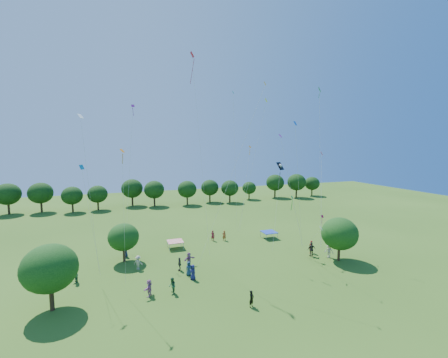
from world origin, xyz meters
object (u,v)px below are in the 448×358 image
at_px(tent_blue, 269,232).
at_px(tent_red_stripe, 175,241).
at_px(man_in_black, 252,299).
at_px(red_high_kite, 195,95).
at_px(near_tree_west, 50,268).
at_px(pirate_kite, 280,167).
at_px(near_tree_north, 123,237).
at_px(near_tree_east, 340,234).

bearing_deg(tent_blue, tent_red_stripe, 178.92).
relative_size(man_in_black, red_high_kite, 0.06).
relative_size(near_tree_west, tent_blue, 2.79).
height_order(pirate_kite, red_high_kite, red_high_kite).
bearing_deg(tent_red_stripe, tent_blue, -1.08).
height_order(near_tree_west, man_in_black, near_tree_west).
bearing_deg(man_in_black, tent_red_stripe, 68.37).
xyz_separation_m(tent_red_stripe, man_in_black, (3.85, -18.16, -0.24)).
relative_size(near_tree_north, tent_red_stripe, 2.27).
height_order(near_tree_west, near_tree_north, near_tree_west).
xyz_separation_m(near_tree_east, red_high_kite, (-17.51, 5.79, 17.45)).
bearing_deg(near_tree_north, near_tree_west, -123.01).
bearing_deg(near_tree_east, pirate_kite, 127.57).
bearing_deg(man_in_black, tent_blue, 24.22).
bearing_deg(man_in_black, pirate_kite, 18.27).
height_order(near_tree_north, pirate_kite, pirate_kite).
relative_size(near_tree_north, pirate_kite, 0.44).
relative_size(pirate_kite, red_high_kite, 0.45).
bearing_deg(man_in_black, near_tree_east, -10.61).
bearing_deg(near_tree_east, tent_red_stripe, 148.96).
bearing_deg(tent_blue, pirate_kite, -100.94).
bearing_deg(near_tree_east, red_high_kite, 161.72).
bearing_deg(man_in_black, near_tree_west, 128.75).
relative_size(near_tree_west, near_tree_east, 1.08).
xyz_separation_m(near_tree_west, tent_red_stripe, (13.52, 12.64, -2.94)).
xyz_separation_m(near_tree_west, man_in_black, (17.37, -5.53, -3.18)).
bearing_deg(red_high_kite, tent_blue, 22.60).
relative_size(tent_red_stripe, tent_blue, 1.00).
relative_size(near_tree_north, near_tree_east, 0.88).
bearing_deg(near_tree_west, near_tree_north, 56.99).
relative_size(near_tree_north, tent_blue, 2.27).
bearing_deg(tent_red_stripe, man_in_black, -78.03).
height_order(near_tree_west, near_tree_east, near_tree_west).
distance_m(tent_red_stripe, man_in_black, 18.57).
bearing_deg(pirate_kite, near_tree_east, -52.43).
xyz_separation_m(tent_red_stripe, pirate_kite, (14.20, -4.99, 10.84)).
height_order(near_tree_north, tent_red_stripe, near_tree_north).
height_order(near_tree_west, tent_red_stripe, near_tree_west).
bearing_deg(tent_red_stripe, red_high_kite, -72.98).
height_order(tent_red_stripe, pirate_kite, pirate_kite).
height_order(near_tree_west, red_high_kite, red_high_kite).
bearing_deg(man_in_black, red_high_kite, 65.91).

